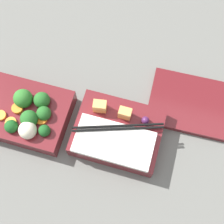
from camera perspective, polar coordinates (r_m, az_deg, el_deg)
name	(u,v)px	position (r m, az deg, el deg)	size (l,w,h in m)	color
ground_plane	(71,119)	(0.74, -7.56, -1.30)	(3.00, 3.00, 0.00)	slate
bento_tray_vegetable	(26,114)	(0.74, -15.40, -0.34)	(0.19, 0.15, 0.08)	maroon
bento_tray_rice	(117,133)	(0.70, 0.98, -3.88)	(0.19, 0.15, 0.07)	maroon
bento_lid	(189,103)	(0.76, 13.88, 1.53)	(0.19, 0.15, 0.02)	maroon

